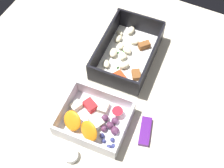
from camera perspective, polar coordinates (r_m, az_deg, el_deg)
The scene contains 5 objects.
table_surface at distance 75.81cm, azimuth -1.44°, elevation -2.02°, with size 80.00×80.00×2.00cm, color beige.
pasta_container at distance 79.32cm, azimuth 2.84°, elevation 5.82°, with size 22.07×14.93×6.51cm.
fruit_bowl at distance 69.59cm, azimuth -3.46°, elevation -6.93°, with size 14.34×16.60×5.72cm.
candy_bar at distance 69.99cm, azimuth 6.40°, elevation -9.04°, with size 7.00×2.40×1.20cm, color #51197A.
paper_cup_liner at distance 67.96cm, azimuth -7.95°, elevation -13.50°, with size 3.33×3.33×1.56cm, color white.
Camera 1 is at (33.13, 18.07, 66.75)cm, focal length 47.47 mm.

